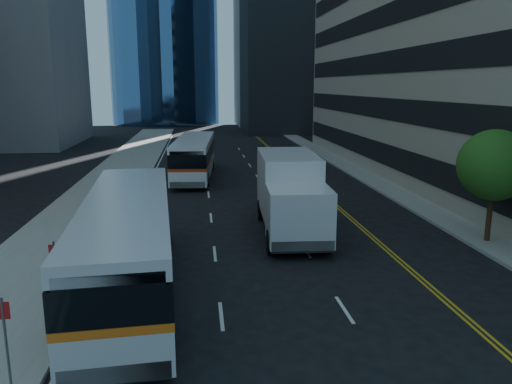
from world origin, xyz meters
TOP-DOWN VIEW (x-y plane):
  - ground at (0.00, 0.00)m, footprint 160.00×160.00m
  - sidewalk_west at (-10.50, 25.00)m, footprint 5.00×90.00m
  - sidewalk_east at (9.00, 25.00)m, footprint 2.00×90.00m
  - street_tree at (9.00, 8.00)m, footprint 3.20×3.20m
  - bus_front at (-6.60, 4.45)m, footprint 3.74×13.05m
  - bus_rear at (-4.43, 26.56)m, footprint 3.52×12.12m
  - box_truck at (0.29, 10.68)m, footprint 3.14×8.06m

SIDE VIEW (x-z plane):
  - ground at x=0.00m, z-range 0.00..0.00m
  - sidewalk_west at x=-10.50m, z-range 0.00..0.15m
  - sidewalk_east at x=9.00m, z-range 0.00..0.15m
  - bus_rear at x=-4.43m, z-range 0.14..3.22m
  - bus_front at x=-6.60m, z-range 0.15..3.47m
  - box_truck at x=0.29m, z-range 0.10..3.90m
  - street_tree at x=9.00m, z-range 1.09..6.19m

